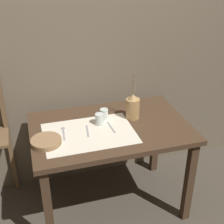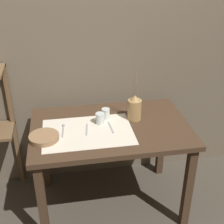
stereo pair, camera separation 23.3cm
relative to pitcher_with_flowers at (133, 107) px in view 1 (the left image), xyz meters
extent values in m
plane|color=#473F35|center=(-0.21, -0.07, -0.88)|extent=(12.00, 12.00, 0.00)
cube|color=#6B5E4C|center=(-0.21, 0.43, 0.32)|extent=(7.00, 0.06, 2.40)
cube|color=#422D1E|center=(-0.21, -0.07, -0.12)|extent=(1.21, 0.78, 0.04)
cube|color=#422D1E|center=(-0.75, -0.41, -0.51)|extent=(0.06, 0.06, 0.75)
cube|color=#422D1E|center=(0.34, -0.41, -0.51)|extent=(0.06, 0.06, 0.75)
cube|color=#422D1E|center=(-0.75, 0.26, -0.51)|extent=(0.06, 0.06, 0.75)
cube|color=#422D1E|center=(0.34, 0.26, -0.51)|extent=(0.06, 0.06, 0.75)
cube|color=brown|center=(-0.99, 0.36, -0.29)|extent=(0.04, 0.04, 1.18)
cube|color=beige|center=(-0.38, -0.13, -0.10)|extent=(0.67, 0.46, 0.00)
cylinder|color=#A87F4C|center=(0.00, 0.00, -0.01)|extent=(0.11, 0.11, 0.17)
cone|color=#A87F4C|center=(0.00, 0.00, 0.09)|extent=(0.08, 0.08, 0.04)
cylinder|color=#847056|center=(0.01, 0.00, 0.18)|extent=(0.02, 0.01, 0.13)
cylinder|color=#847056|center=(0.00, 0.00, 0.20)|extent=(0.02, 0.02, 0.17)
cylinder|color=#847056|center=(0.02, 0.02, 0.20)|extent=(0.01, 0.03, 0.18)
cylinder|color=#847056|center=(-0.01, -0.01, 0.20)|extent=(0.01, 0.05, 0.18)
cylinder|color=#8E6B47|center=(-0.70, -0.18, -0.08)|extent=(0.21, 0.21, 0.04)
cylinder|color=silver|center=(-0.28, -0.02, -0.05)|extent=(0.07, 0.07, 0.09)
cylinder|color=silver|center=(-0.22, 0.05, -0.05)|extent=(0.06, 0.06, 0.08)
cube|color=#939399|center=(-0.57, -0.10, -0.09)|extent=(0.03, 0.17, 0.00)
sphere|color=#939399|center=(-0.56, -0.02, -0.09)|extent=(0.02, 0.02, 0.02)
cube|color=#939399|center=(-0.39, -0.10, -0.09)|extent=(0.03, 0.17, 0.00)
cube|color=#939399|center=(-0.21, -0.10, -0.09)|extent=(0.02, 0.17, 0.00)
camera|label=1|loc=(-0.77, -2.05, 1.13)|focal=50.00mm
camera|label=2|loc=(-0.55, -2.10, 1.13)|focal=50.00mm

